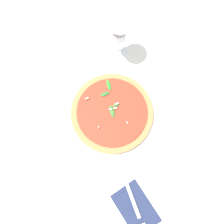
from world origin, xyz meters
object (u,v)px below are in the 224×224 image
at_px(fork, 137,211).
at_px(side_plate_white, 200,140).
at_px(pizza_arugula_main, 112,113).
at_px(wine_glass, 119,31).

relative_size(fork, side_plate_white, 0.92).
relative_size(pizza_arugula_main, fork, 1.68).
xyz_separation_m(pizza_arugula_main, fork, (0.33, -0.09, -0.01)).
distance_m(pizza_arugula_main, fork, 0.34).
distance_m(pizza_arugula_main, side_plate_white, 0.33).
height_order(wine_glass, fork, wine_glass).
height_order(pizza_arugula_main, wine_glass, wine_glass).
relative_size(pizza_arugula_main, wine_glass, 1.76).
bearing_deg(fork, wine_glass, 164.74).
bearing_deg(side_plate_white, wine_glass, -170.65).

